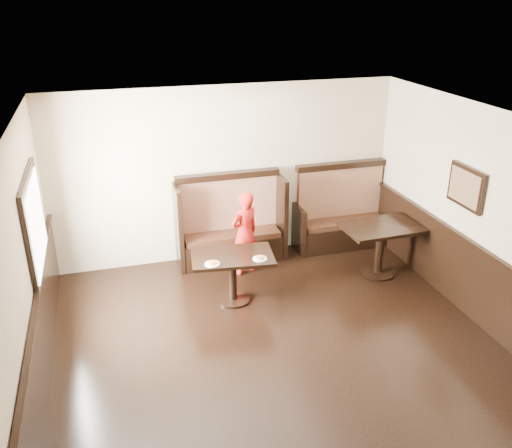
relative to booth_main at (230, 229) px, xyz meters
name	(u,v)px	position (x,y,z in m)	size (l,w,h in m)	color
ground	(301,388)	(0.00, -3.30, -0.53)	(7.00, 7.00, 0.00)	black
room_shell	(269,328)	(-0.30, -3.01, 0.14)	(7.00, 7.00, 7.00)	beige
booth_main	(230,229)	(0.00, 0.00, 0.00)	(1.75, 0.72, 1.45)	black
booth_neighbor	(341,219)	(1.95, 0.00, -0.05)	(1.65, 0.72, 1.45)	black
table_main	(233,266)	(-0.28, -1.27, 0.02)	(1.21, 0.84, 0.72)	black
table_neighbor	(381,238)	(2.09, -1.13, 0.08)	(1.20, 0.81, 0.81)	black
child	(245,233)	(0.11, -0.51, 0.14)	(0.49, 0.32, 1.34)	red
pizza_plate_left	(212,263)	(-0.60, -1.46, 0.21)	(0.21, 0.21, 0.04)	white
pizza_plate_right	(260,258)	(0.06, -1.49, 0.21)	(0.20, 0.20, 0.04)	white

